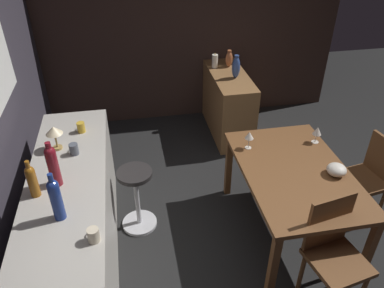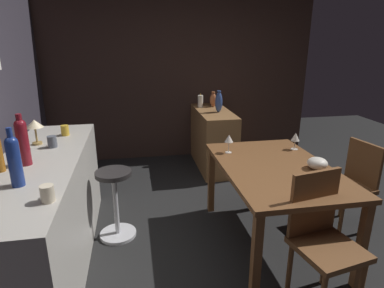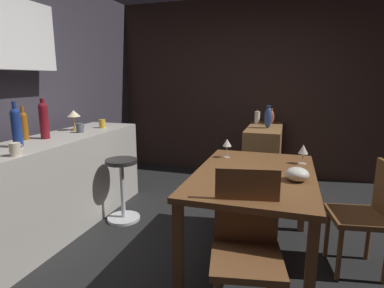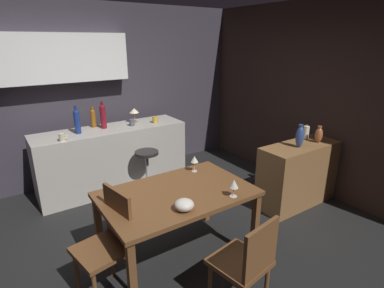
# 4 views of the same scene
# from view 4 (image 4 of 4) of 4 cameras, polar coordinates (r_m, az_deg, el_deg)

# --- Properties ---
(ground_plane) EXTENTS (9.00, 9.00, 0.00)m
(ground_plane) POSITION_cam_4_polar(r_m,az_deg,el_deg) (3.50, -6.72, -17.68)
(ground_plane) COLOR black
(wall_kitchen_back) EXTENTS (5.20, 0.33, 2.60)m
(wall_kitchen_back) POSITION_cam_4_polar(r_m,az_deg,el_deg) (4.81, -19.73, 9.80)
(wall_kitchen_back) COLOR #38333D
(wall_kitchen_back) RESTS_ON ground_plane
(wall_side_right) EXTENTS (0.10, 4.40, 2.60)m
(wall_side_right) POSITION_cam_4_polar(r_m,az_deg,el_deg) (4.79, 19.20, 8.47)
(wall_side_right) COLOR #33231E
(wall_side_right) RESTS_ON ground_plane
(dining_table) EXTENTS (1.39, 0.90, 0.74)m
(dining_table) POSITION_cam_4_polar(r_m,az_deg,el_deg) (2.92, -2.79, -10.32)
(dining_table) COLOR brown
(dining_table) RESTS_ON ground_plane
(kitchen_counter) EXTENTS (2.10, 0.60, 0.90)m
(kitchen_counter) POSITION_cam_4_polar(r_m,az_deg,el_deg) (4.59, -14.48, -2.55)
(kitchen_counter) COLOR #B2ADA3
(kitchen_counter) RESTS_ON ground_plane
(sideboard_cabinet) EXTENTS (1.10, 0.44, 0.82)m
(sideboard_cabinet) POSITION_cam_4_polar(r_m,az_deg,el_deg) (4.25, 19.05, -5.38)
(sideboard_cabinet) COLOR olive
(sideboard_cabinet) RESTS_ON ground_plane
(chair_near_window) EXTENTS (0.47, 0.47, 0.93)m
(chair_near_window) POSITION_cam_4_polar(r_m,az_deg,el_deg) (2.73, -15.33, -16.98)
(chair_near_window) COLOR brown
(chair_near_window) RESTS_ON ground_plane
(chair_by_doorway) EXTENTS (0.46, 0.46, 0.85)m
(chair_by_doorway) POSITION_cam_4_polar(r_m,az_deg,el_deg) (2.53, 10.12, -20.87)
(chair_by_doorway) COLOR brown
(chair_by_doorway) RESTS_ON ground_plane
(bar_stool) EXTENTS (0.34, 0.34, 0.65)m
(bar_stool) POSITION_cam_4_polar(r_m,az_deg,el_deg) (4.28, -8.28, -5.20)
(bar_stool) COLOR #262323
(bar_stool) RESTS_ON ground_plane
(wine_glass_left) EXTENTS (0.08, 0.08, 0.17)m
(wine_glass_left) POSITION_cam_4_polar(r_m,az_deg,el_deg) (3.25, 0.46, -2.93)
(wine_glass_left) COLOR silver
(wine_glass_left) RESTS_ON dining_table
(wine_glass_right) EXTENTS (0.08, 0.08, 0.17)m
(wine_glass_right) POSITION_cam_4_polar(r_m,az_deg,el_deg) (2.77, 7.82, -7.43)
(wine_glass_right) COLOR silver
(wine_glass_right) RESTS_ON dining_table
(fruit_bowl) EXTENTS (0.16, 0.16, 0.10)m
(fruit_bowl) POSITION_cam_4_polar(r_m,az_deg,el_deg) (2.57, -1.46, -11.26)
(fruit_bowl) COLOR beige
(fruit_bowl) RESTS_ON dining_table
(wine_bottle_amber) EXTENTS (0.07, 0.07, 0.30)m
(wine_bottle_amber) POSITION_cam_4_polar(r_m,az_deg,el_deg) (4.55, -17.95, 4.74)
(wine_bottle_amber) COLOR #8C5114
(wine_bottle_amber) RESTS_ON kitchen_counter
(wine_bottle_cobalt) EXTENTS (0.08, 0.08, 0.37)m
(wine_bottle_cobalt) POSITION_cam_4_polar(r_m,az_deg,el_deg) (4.29, -20.64, 4.11)
(wine_bottle_cobalt) COLOR navy
(wine_bottle_cobalt) RESTS_ON kitchen_counter
(wine_bottle_ruby) EXTENTS (0.08, 0.08, 0.37)m
(wine_bottle_ruby) POSITION_cam_4_polar(r_m,az_deg,el_deg) (4.43, -16.25, 5.15)
(wine_bottle_ruby) COLOR maroon
(wine_bottle_ruby) RESTS_ON kitchen_counter
(cup_mustard) EXTENTS (0.11, 0.07, 0.10)m
(cup_mustard) POSITION_cam_4_polar(r_m,az_deg,el_deg) (4.61, -6.92, 4.51)
(cup_mustard) COLOR gold
(cup_mustard) RESTS_ON kitchen_counter
(cup_slate) EXTENTS (0.11, 0.07, 0.10)m
(cup_slate) POSITION_cam_4_polar(r_m,az_deg,el_deg) (4.50, -11.10, 3.96)
(cup_slate) COLOR #515660
(cup_slate) RESTS_ON kitchen_counter
(cup_cream) EXTENTS (0.11, 0.08, 0.10)m
(cup_cream) POSITION_cam_4_polar(r_m,az_deg,el_deg) (4.06, -23.02, 1.15)
(cup_cream) COLOR beige
(cup_cream) RESTS_ON kitchen_counter
(counter_lamp) EXTENTS (0.14, 0.14, 0.22)m
(counter_lamp) POSITION_cam_4_polar(r_m,az_deg,el_deg) (4.65, -10.72, 5.95)
(counter_lamp) COLOR #A58447
(counter_lamp) RESTS_ON kitchen_counter
(pillar_candle_tall) EXTENTS (0.08, 0.08, 0.20)m
(pillar_candle_tall) POSITION_cam_4_polar(r_m,az_deg,el_deg) (4.36, 20.49, 2.03)
(pillar_candle_tall) COLOR white
(pillar_candle_tall) RESTS_ON sideboard_cabinet
(vase_ceramic_blue) EXTENTS (0.10, 0.10, 0.29)m
(vase_ceramic_blue) POSITION_cam_4_polar(r_m,az_deg,el_deg) (3.96, 19.45, 1.31)
(vase_ceramic_blue) COLOR #334C8C
(vase_ceramic_blue) RESTS_ON sideboard_cabinet
(vase_copper) EXTENTS (0.09, 0.09, 0.22)m
(vase_copper) POSITION_cam_4_polar(r_m,az_deg,el_deg) (4.25, 22.55, 1.60)
(vase_copper) COLOR #B26038
(vase_copper) RESTS_ON sideboard_cabinet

